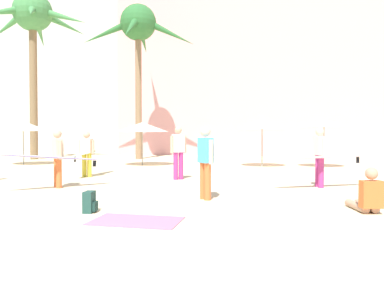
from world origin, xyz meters
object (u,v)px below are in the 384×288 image
Objects in this scene: person_far_left at (88,152)px; person_mid_center at (178,150)px; cafe_umbrella_4 at (262,124)px; person_mid_left at (55,157)px; cafe_umbrella_1 at (23,126)px; beach_towel at (136,221)px; backpack at (90,202)px; person_near_right at (205,160)px; person_far_right at (367,196)px; person_mid_right at (320,156)px; cafe_umbrella_3 at (142,127)px; cafe_umbrella_0 at (324,123)px; palm_tree_far_left at (138,30)px; palm_tree_left at (33,21)px.

person_mid_center is at bearing -91.96° from person_far_left.
person_mid_left is at bearing -126.48° from cafe_umbrella_4.
beach_towel is (9.39, -11.10, -1.96)m from cafe_umbrella_1.
backpack is 0.16× the size of person_far_left.
person_far_right is at bearing 126.70° from person_near_right.
person_mid_right is at bearing 34.59° from backpack.
person_far_right is 8.12m from person_mid_left.
person_mid_right is (7.30, -6.75, -0.97)m from cafe_umbrella_3.
cafe_umbrella_0 is 2.34× the size of person_far_right.
person_mid_center is (2.86, -5.41, -0.90)m from cafe_umbrella_3.
palm_tree_far_left is 14.55m from person_mid_left.
cafe_umbrella_0 is 14.79m from cafe_umbrella_1.
person_mid_right is at bearing -25.02° from cafe_umbrella_1.
backpack is at bearing 152.53° from beach_towel.
cafe_umbrella_1 reaches higher than person_far_left.
cafe_umbrella_1 is 1.02× the size of person_mid_left.
person_far_right is (13.70, -9.64, -1.65)m from cafe_umbrella_1.
cafe_umbrella_1 reaches higher than person_near_right.
person_far_left is (-3.86, 6.57, 0.89)m from beach_towel.
person_mid_right is at bearing -42.77° from cafe_umbrella_3.
beach_towel is 1.65× the size of person_far_right.
beach_towel is at bearing -145.27° from person_far_left.
cafe_umbrella_1 is 7.23m from person_far_left.
person_far_left is at bearing -96.42° from cafe_umbrella_3.
cafe_umbrella_0 is at bearing -83.04° from person_mid_center.
cafe_umbrella_0 is (16.54, -3.15, -6.40)m from palm_tree_left.
cafe_umbrella_3 is at bearing 96.06° from backpack.
cafe_umbrella_4 is 0.80× the size of person_mid_right.
person_far_right is (9.21, -14.76, -7.65)m from palm_tree_far_left.
person_mid_left is at bearing 134.40° from beach_towel.
person_far_left is (-9.24, -5.25, -1.16)m from cafe_umbrella_0.
cafe_umbrella_0 is at bearing 54.84° from backpack.
person_mid_left is at bearing -137.16° from cafe_umbrella_0.
backpack is 2.87m from person_near_right.
person_near_right is (4.82, -4.15, 0.05)m from person_far_left.
person_near_right is (-3.05, -2.43, 0.02)m from person_mid_right.
person_mid_center is (-4.74, 4.73, 0.68)m from person_far_right.
cafe_umbrella_4 is (11.94, 0.67, 0.08)m from cafe_umbrella_1.
cafe_umbrella_1 is 14.82m from person_mid_right.
palm_tree_left is 15.47m from cafe_umbrella_4.
palm_tree_left reaches higher than person_mid_left.
cafe_umbrella_4 reaches higher than cafe_umbrella_1.
palm_tree_left is at bearing 39.23° from person_far_right.
person_far_right is at bearing -95.91° from cafe_umbrella_0.
palm_tree_far_left is at bearing 109.17° from cafe_umbrella_3.
cafe_umbrella_3 is 12.21m from beach_towel.
person_near_right is 0.96× the size of person_mid_center.
cafe_umbrella_3 reaches higher than backpack.
cafe_umbrella_1 is 1.44× the size of person_near_right.
cafe_umbrella_4 is 0.94× the size of person_mid_left.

